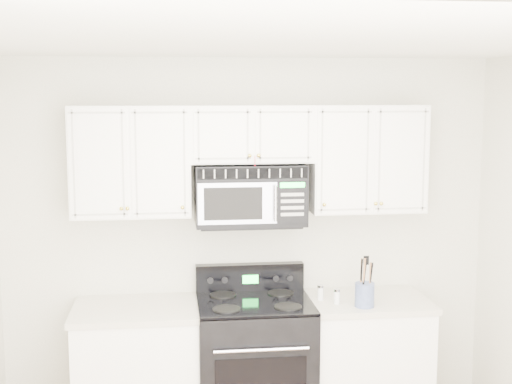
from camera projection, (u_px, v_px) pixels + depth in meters
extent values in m
cube|color=silver|center=(291.00, 39.00, 3.27)|extent=(3.50, 3.50, 0.01)
cube|color=silver|center=(248.00, 239.00, 5.17)|extent=(3.50, 0.01, 2.60)
cube|color=white|center=(138.00, 374.00, 4.88)|extent=(0.82, 0.63, 0.88)
cube|color=beige|center=(136.00, 310.00, 4.82)|extent=(0.86, 0.65, 0.04)
cube|color=white|center=(365.00, 364.00, 5.07)|extent=(0.82, 0.63, 0.88)
cube|color=beige|center=(366.00, 301.00, 5.01)|extent=(0.86, 0.65, 0.04)
cube|color=black|center=(255.00, 367.00, 4.96)|extent=(0.78, 0.67, 0.92)
cylinder|color=#B9B7C7|center=(261.00, 350.00, 4.56)|extent=(0.62, 0.02, 0.02)
cube|color=black|center=(255.00, 303.00, 4.89)|extent=(0.78, 0.67, 0.02)
cube|color=black|center=(250.00, 278.00, 5.17)|extent=(0.78, 0.08, 0.21)
cube|color=#21FF48|center=(250.00, 279.00, 5.12)|extent=(0.11, 0.00, 0.06)
cube|color=white|center=(131.00, 161.00, 4.82)|extent=(0.80, 0.33, 0.75)
cube|color=white|center=(366.00, 158.00, 5.02)|extent=(0.80, 0.33, 0.75)
cube|color=white|center=(251.00, 134.00, 4.90)|extent=(0.84, 0.33, 0.39)
sphere|color=gold|center=(127.00, 209.00, 4.68)|extent=(0.03, 0.03, 0.03)
sphere|color=gold|center=(182.00, 207.00, 4.72)|extent=(0.03, 0.03, 0.03)
sphere|color=gold|center=(324.00, 205.00, 4.84)|extent=(0.03, 0.03, 0.03)
sphere|color=gold|center=(376.00, 204.00, 4.88)|extent=(0.03, 0.03, 0.03)
sphere|color=gold|center=(250.00, 156.00, 4.73)|extent=(0.03, 0.03, 0.03)
sphere|color=gold|center=(259.00, 156.00, 4.74)|extent=(0.03, 0.03, 0.03)
cylinder|color=red|center=(255.00, 163.00, 4.74)|extent=(0.01, 0.00, 0.10)
sphere|color=gold|center=(255.00, 172.00, 4.75)|extent=(0.03, 0.03, 0.03)
cube|color=black|center=(250.00, 194.00, 4.93)|extent=(0.76, 0.38, 0.42)
cube|color=#B3B0AB|center=(253.00, 173.00, 4.73)|extent=(0.74, 0.01, 0.07)
cube|color=#9C9FB0|center=(238.00, 204.00, 4.73)|extent=(0.53, 0.01, 0.28)
cube|color=black|center=(233.00, 204.00, 4.72)|extent=(0.39, 0.01, 0.22)
cube|color=black|center=(292.00, 202.00, 4.78)|extent=(0.21, 0.01, 0.28)
cube|color=#21FF48|center=(293.00, 185.00, 4.75)|extent=(0.17, 0.00, 0.03)
cylinder|color=#B9B7C7|center=(276.00, 204.00, 4.73)|extent=(0.02, 0.02, 0.24)
cylinder|color=#54659C|center=(365.00, 295.00, 4.80)|extent=(0.13, 0.13, 0.16)
cylinder|color=#9C6840|center=(370.00, 283.00, 4.80)|extent=(0.01, 0.01, 0.28)
cylinder|color=black|center=(361.00, 281.00, 4.82)|extent=(0.01, 0.01, 0.31)
cylinder|color=#9C6840|center=(364.00, 281.00, 4.76)|extent=(0.01, 0.01, 0.33)
cylinder|color=black|center=(370.00, 283.00, 4.80)|extent=(0.01, 0.01, 0.28)
cylinder|color=#9C6840|center=(361.00, 281.00, 4.82)|extent=(0.01, 0.01, 0.31)
cylinder|color=black|center=(364.00, 281.00, 4.76)|extent=(0.01, 0.01, 0.33)
cylinder|color=#9C6840|center=(370.00, 283.00, 4.80)|extent=(0.01, 0.01, 0.28)
cylinder|color=silver|center=(337.00, 298.00, 4.87)|extent=(0.04, 0.04, 0.09)
cylinder|color=#B9B7C7|center=(337.00, 290.00, 4.86)|extent=(0.04, 0.04, 0.02)
cylinder|color=silver|center=(320.00, 294.00, 4.96)|extent=(0.04, 0.04, 0.09)
cylinder|color=#B9B7C7|center=(321.00, 286.00, 4.96)|extent=(0.04, 0.04, 0.02)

